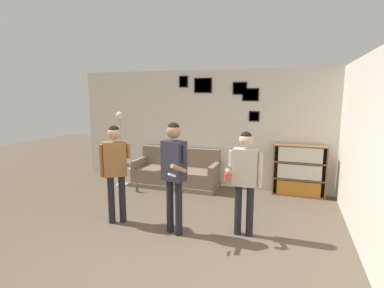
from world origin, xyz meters
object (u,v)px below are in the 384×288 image
at_px(person_player_foreground_left, 115,164).
at_px(couch, 176,174).
at_px(person_watcher_holding_cup, 245,173).
at_px(bookshelf, 299,171).
at_px(person_player_foreground_center, 174,166).
at_px(floor_lamp, 121,139).
at_px(bottle_on_floor, 137,188).

bearing_deg(person_player_foreground_left, couch, 85.60).
height_order(couch, person_watcher_holding_cup, person_watcher_holding_cup).
bearing_deg(bookshelf, couch, -175.87).
height_order(person_player_foreground_center, person_watcher_holding_cup, person_player_foreground_center).
xyz_separation_m(bookshelf, floor_lamp, (-3.96, -0.58, 0.56)).
bearing_deg(person_player_foreground_left, person_watcher_holding_cup, 5.88).
xyz_separation_m(bookshelf, bottle_on_floor, (-3.38, -0.92, -0.45)).
xyz_separation_m(couch, bookshelf, (2.73, 0.20, 0.25)).
distance_m(bookshelf, floor_lamp, 4.04).
xyz_separation_m(floor_lamp, person_player_foreground_center, (2.12, -1.93, -0.03)).
bearing_deg(person_player_foreground_center, floor_lamp, 137.69).
xyz_separation_m(couch, bottle_on_floor, (-0.65, -0.72, -0.19)).
distance_m(person_player_foreground_left, person_player_foreground_center, 1.07).
xyz_separation_m(person_player_foreground_left, bottle_on_floor, (-0.47, 1.52, -0.91)).
bearing_deg(bookshelf, person_player_foreground_left, -140.01).
bearing_deg(floor_lamp, person_player_foreground_left, -60.41).
bearing_deg(floor_lamp, bookshelf, 8.27).
distance_m(couch, person_player_foreground_left, 2.36).
distance_m(bookshelf, person_player_foreground_center, 3.16).
bearing_deg(person_player_foreground_left, bookshelf, 39.99).
distance_m(floor_lamp, person_player_foreground_center, 2.87).
relative_size(bookshelf, person_player_foreground_center, 0.63).
height_order(couch, bookshelf, bookshelf).
height_order(bookshelf, bottle_on_floor, bookshelf).
height_order(floor_lamp, person_player_foreground_center, floor_lamp).
bearing_deg(person_player_foreground_center, person_player_foreground_left, 176.35).
height_order(person_player_foreground_left, person_watcher_holding_cup, person_player_foreground_left).
bearing_deg(person_watcher_holding_cup, bookshelf, 69.79).
distance_m(couch, floor_lamp, 1.52).
xyz_separation_m(couch, floor_lamp, (-1.23, -0.38, 0.82)).
xyz_separation_m(person_player_foreground_left, person_player_foreground_center, (1.06, -0.07, 0.06)).
bearing_deg(person_watcher_holding_cup, person_player_foreground_center, -164.57).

